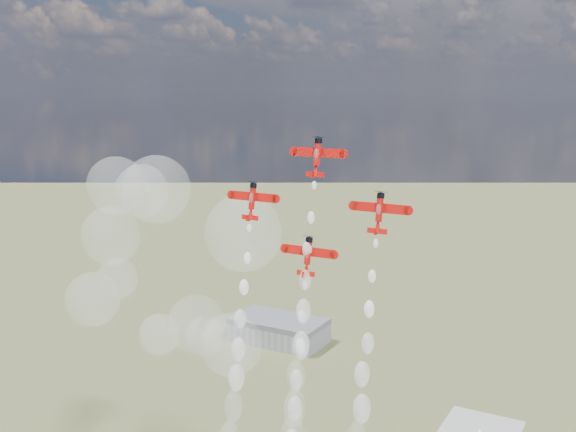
% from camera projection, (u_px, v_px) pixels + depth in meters
% --- Properties ---
extents(hangar, '(50.00, 28.00, 13.00)m').
position_uv_depth(hangar, '(279.00, 330.00, 367.41)').
color(hangar, gray).
rests_on(hangar, ground).
extents(plane_lead, '(12.00, 4.09, 8.49)m').
position_uv_depth(plane_lead, '(317.00, 156.00, 143.78)').
color(plane_lead, red).
rests_on(plane_lead, ground).
extents(plane_left, '(12.00, 4.09, 8.49)m').
position_uv_depth(plane_left, '(252.00, 200.00, 151.18)').
color(plane_left, red).
rests_on(plane_left, ground).
extents(plane_right, '(12.00, 4.09, 8.49)m').
position_uv_depth(plane_right, '(379.00, 212.00, 136.70)').
color(plane_right, red).
rests_on(plane_right, ground).
extents(plane_slot, '(12.00, 4.09, 8.49)m').
position_uv_depth(plane_slot, '(308.00, 255.00, 144.11)').
color(plane_slot, red).
rests_on(plane_slot, ground).
extents(smoke_trail_lead, '(5.14, 12.81, 56.23)m').
position_uv_depth(smoke_trail_lead, '(297.00, 386.00, 144.55)').
color(smoke_trail_lead, white).
rests_on(smoke_trail_lead, plane_lead).
extents(smoke_trail_left, '(5.47, 13.86, 56.45)m').
position_uv_depth(smoke_trail_left, '(232.00, 419.00, 151.65)').
color(smoke_trail_left, white).
rests_on(smoke_trail_left, plane_left).
extents(drifted_smoke_cloud, '(69.08, 29.79, 58.25)m').
position_uv_depth(drifted_smoke_cloud, '(168.00, 255.00, 187.54)').
color(drifted_smoke_cloud, white).
rests_on(drifted_smoke_cloud, ground).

